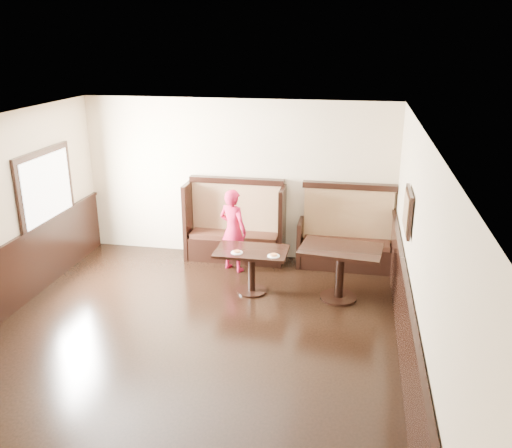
% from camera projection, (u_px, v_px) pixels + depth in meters
% --- Properties ---
extents(ground, '(7.00, 7.00, 0.00)m').
position_uv_depth(ground, '(178.00, 358.00, 6.72)').
color(ground, black).
rests_on(ground, ground).
extents(room_shell, '(7.00, 7.00, 7.00)m').
position_uv_depth(room_shell, '(160.00, 298.00, 6.81)').
color(room_shell, '#C4AF8E').
rests_on(room_shell, ground).
extents(booth_main, '(1.75, 0.72, 1.45)m').
position_uv_depth(booth_main, '(236.00, 230.00, 9.61)').
color(booth_main, black).
rests_on(booth_main, ground).
extents(booth_neighbor, '(1.65, 0.72, 1.45)m').
position_uv_depth(booth_neighbor, '(346.00, 240.00, 9.28)').
color(booth_neighbor, black).
rests_on(booth_neighbor, ground).
extents(table_main, '(1.10, 0.69, 0.70)m').
position_uv_depth(table_main, '(252.00, 260.00, 8.30)').
color(table_main, black).
rests_on(table_main, ground).
extents(table_neighbor, '(1.27, 0.92, 0.83)m').
position_uv_depth(table_neighbor, '(340.00, 261.00, 8.06)').
color(table_neighbor, black).
rests_on(table_neighbor, ground).
extents(child, '(0.61, 0.52, 1.42)m').
position_uv_depth(child, '(233.00, 230.00, 9.05)').
color(child, '#A31132').
rests_on(child, ground).
extents(pizza_plate_left, '(0.18, 0.18, 0.03)m').
position_uv_depth(pizza_plate_left, '(237.00, 252.00, 8.15)').
color(pizza_plate_left, white).
rests_on(pizza_plate_left, table_main).
extents(pizza_plate_right, '(0.19, 0.19, 0.03)m').
position_uv_depth(pizza_plate_right, '(274.00, 255.00, 8.02)').
color(pizza_plate_right, white).
rests_on(pizza_plate_right, table_main).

